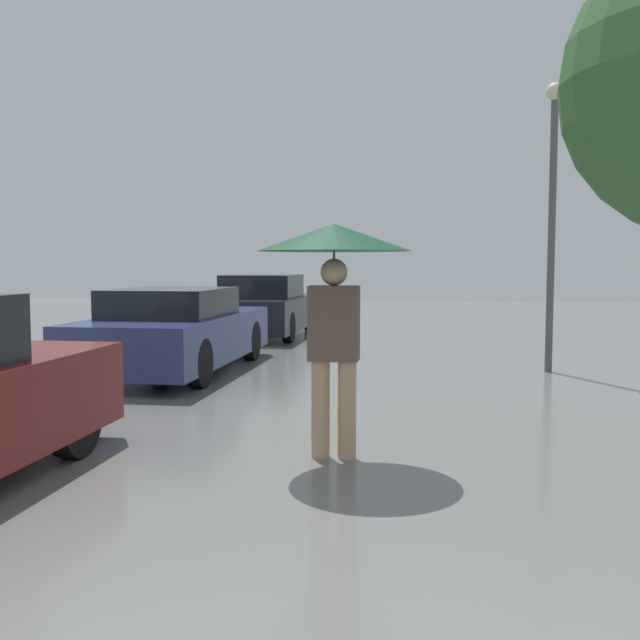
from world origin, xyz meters
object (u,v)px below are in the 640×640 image
(pedestrian, at_px, (334,264))
(street_lamp, at_px, (553,194))
(parked_car_farthest, at_px, (264,307))
(parked_car_middle, at_px, (176,331))

(pedestrian, bearing_deg, street_lamp, 63.83)
(pedestrian, distance_m, street_lamp, 5.78)
(parked_car_farthest, bearing_deg, street_lamp, -40.25)
(street_lamp, bearing_deg, pedestrian, -116.17)
(pedestrian, bearing_deg, parked_car_farthest, 106.36)
(parked_car_farthest, distance_m, street_lamp, 7.26)
(parked_car_middle, xyz_separation_m, parked_car_farthest, (0.10, 5.29, 0.04))
(pedestrian, relative_size, parked_car_middle, 0.44)
(pedestrian, xyz_separation_m, parked_car_farthest, (-2.82, 9.62, -0.96))
(parked_car_middle, height_order, parked_car_farthest, parked_car_farthest)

